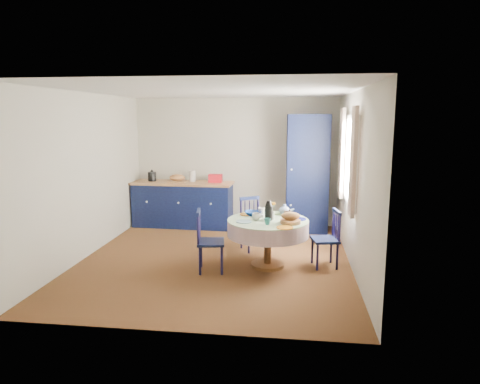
{
  "coord_description": "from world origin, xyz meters",
  "views": [
    {
      "loc": [
        1.14,
        -6.13,
        2.13
      ],
      "look_at": [
        0.35,
        0.2,
        1.01
      ],
      "focal_mm": 32.0,
      "sensor_mm": 36.0,
      "label": 1
    }
  ],
  "objects_px": {
    "kitchen_counter": "(183,203)",
    "chair_left": "(208,240)",
    "dining_table": "(269,228)",
    "mug_b": "(267,221)",
    "mug_d": "(261,211)",
    "pantry_cabinet": "(307,174)",
    "mug_c": "(288,213)",
    "chair_far": "(253,223)",
    "mug_a": "(256,216)",
    "cobalt_bowl": "(253,213)",
    "chair_right": "(327,238)"
  },
  "relations": [
    {
      "from": "kitchen_counter",
      "to": "chair_left",
      "type": "bearing_deg",
      "value": -65.68
    },
    {
      "from": "dining_table",
      "to": "mug_b",
      "type": "bearing_deg",
      "value": -90.34
    },
    {
      "from": "kitchen_counter",
      "to": "mug_d",
      "type": "height_order",
      "value": "kitchen_counter"
    },
    {
      "from": "pantry_cabinet",
      "to": "mug_c",
      "type": "bearing_deg",
      "value": -103.02
    },
    {
      "from": "pantry_cabinet",
      "to": "mug_b",
      "type": "bearing_deg",
      "value": -106.81
    },
    {
      "from": "kitchen_counter",
      "to": "chair_left",
      "type": "distance_m",
      "value": 2.6
    },
    {
      "from": "chair_left",
      "to": "chair_far",
      "type": "distance_m",
      "value": 1.2
    },
    {
      "from": "mug_a",
      "to": "cobalt_bowl",
      "type": "height_order",
      "value": "mug_a"
    },
    {
      "from": "dining_table",
      "to": "mug_d",
      "type": "height_order",
      "value": "dining_table"
    },
    {
      "from": "kitchen_counter",
      "to": "chair_right",
      "type": "xyz_separation_m",
      "value": [
        2.65,
        -2.01,
        -0.03
      ]
    },
    {
      "from": "kitchen_counter",
      "to": "chair_right",
      "type": "bearing_deg",
      "value": -35.25
    },
    {
      "from": "pantry_cabinet",
      "to": "dining_table",
      "type": "xyz_separation_m",
      "value": [
        -0.59,
        -2.07,
        -0.51
      ]
    },
    {
      "from": "kitchen_counter",
      "to": "mug_b",
      "type": "height_order",
      "value": "kitchen_counter"
    },
    {
      "from": "mug_b",
      "to": "dining_table",
      "type": "bearing_deg",
      "value": 89.66
    },
    {
      "from": "pantry_cabinet",
      "to": "chair_left",
      "type": "height_order",
      "value": "pantry_cabinet"
    },
    {
      "from": "chair_left",
      "to": "chair_far",
      "type": "relative_size",
      "value": 1.03
    },
    {
      "from": "mug_a",
      "to": "cobalt_bowl",
      "type": "bearing_deg",
      "value": 104.44
    },
    {
      "from": "pantry_cabinet",
      "to": "cobalt_bowl",
      "type": "distance_m",
      "value": 2.05
    },
    {
      "from": "dining_table",
      "to": "mug_a",
      "type": "height_order",
      "value": "dining_table"
    },
    {
      "from": "mug_c",
      "to": "mug_d",
      "type": "relative_size",
      "value": 1.06
    },
    {
      "from": "chair_left",
      "to": "mug_c",
      "type": "bearing_deg",
      "value": -72.72
    },
    {
      "from": "chair_right",
      "to": "cobalt_bowl",
      "type": "bearing_deg",
      "value": -108.28
    },
    {
      "from": "dining_table",
      "to": "mug_c",
      "type": "distance_m",
      "value": 0.4
    },
    {
      "from": "mug_b",
      "to": "chair_right",
      "type": "bearing_deg",
      "value": 25.38
    },
    {
      "from": "mug_d",
      "to": "mug_c",
      "type": "bearing_deg",
      "value": -12.0
    },
    {
      "from": "chair_left",
      "to": "mug_b",
      "type": "distance_m",
      "value": 0.87
    },
    {
      "from": "chair_left",
      "to": "chair_right",
      "type": "height_order",
      "value": "chair_left"
    },
    {
      "from": "dining_table",
      "to": "mug_b",
      "type": "xyz_separation_m",
      "value": [
        -0.0,
        -0.29,
        0.16
      ]
    },
    {
      "from": "pantry_cabinet",
      "to": "mug_d",
      "type": "relative_size",
      "value": 20.87
    },
    {
      "from": "mug_b",
      "to": "kitchen_counter",
      "type": "bearing_deg",
      "value": 126.9
    },
    {
      "from": "mug_c",
      "to": "chair_far",
      "type": "bearing_deg",
      "value": 136.17
    },
    {
      "from": "pantry_cabinet",
      "to": "chair_right",
      "type": "xyz_separation_m",
      "value": [
        0.25,
        -1.96,
        -0.67
      ]
    },
    {
      "from": "chair_left",
      "to": "mug_b",
      "type": "xyz_separation_m",
      "value": [
        0.82,
        -0.0,
        0.3
      ]
    },
    {
      "from": "chair_left",
      "to": "chair_right",
      "type": "relative_size",
      "value": 1.05
    },
    {
      "from": "dining_table",
      "to": "pantry_cabinet",
      "type": "bearing_deg",
      "value": 74.14
    },
    {
      "from": "mug_a",
      "to": "mug_c",
      "type": "xyz_separation_m",
      "value": [
        0.44,
        0.28,
        -0.0
      ]
    },
    {
      "from": "chair_left",
      "to": "cobalt_bowl",
      "type": "relative_size",
      "value": 3.43
    },
    {
      "from": "chair_right",
      "to": "mug_b",
      "type": "relative_size",
      "value": 8.9
    },
    {
      "from": "kitchen_counter",
      "to": "mug_a",
      "type": "distance_m",
      "value": 2.72
    },
    {
      "from": "cobalt_bowl",
      "to": "pantry_cabinet",
      "type": "bearing_deg",
      "value": 65.63
    },
    {
      "from": "kitchen_counter",
      "to": "mug_d",
      "type": "bearing_deg",
      "value": -44.7
    },
    {
      "from": "chair_left",
      "to": "mug_c",
      "type": "distance_m",
      "value": 1.25
    },
    {
      "from": "kitchen_counter",
      "to": "chair_far",
      "type": "distance_m",
      "value": 2.0
    },
    {
      "from": "cobalt_bowl",
      "to": "mug_d",
      "type": "bearing_deg",
      "value": 44.34
    },
    {
      "from": "mug_b",
      "to": "mug_d",
      "type": "height_order",
      "value": "mug_d"
    },
    {
      "from": "pantry_cabinet",
      "to": "mug_b",
      "type": "relative_size",
      "value": 23.35
    },
    {
      "from": "chair_left",
      "to": "mug_b",
      "type": "height_order",
      "value": "chair_left"
    },
    {
      "from": "mug_c",
      "to": "mug_d",
      "type": "xyz_separation_m",
      "value": [
        -0.39,
        0.08,
        0.01
      ]
    },
    {
      "from": "chair_right",
      "to": "mug_a",
      "type": "height_order",
      "value": "chair_right"
    },
    {
      "from": "chair_right",
      "to": "mug_b",
      "type": "bearing_deg",
      "value": -76.25
    }
  ]
}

